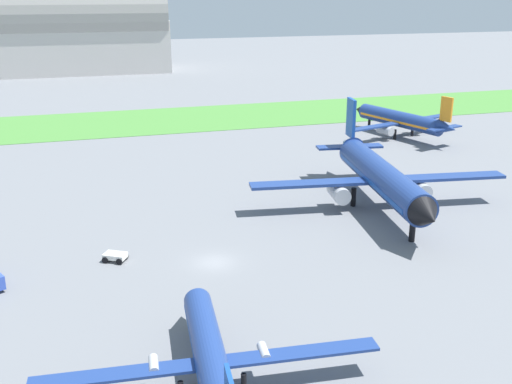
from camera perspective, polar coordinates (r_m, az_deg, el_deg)
The scene contains 7 objects.
ground_plane at distance 66.92m, azimuth -3.95°, elevation -6.62°, with size 600.00×600.00×0.00m, color slate.
grass_taxiway_strip at distance 138.86m, azimuth -10.95°, elevation 6.52°, with size 360.00×28.00×0.08m, color #478438.
airplane_parked_jet_far at distance 125.03m, azimuth 13.53°, elevation 6.61°, with size 26.54×26.27×9.61m.
airplane_foreground_turboprop at distance 46.06m, azimuth -4.29°, elevation -15.34°, with size 25.82×22.13×7.73m.
airplane_midfield_jet at distance 83.10m, azimuth 11.60°, elevation 1.49°, with size 35.33×34.77×12.51m.
baggage_cart_near_gate at distance 68.59m, azimuth -13.11°, elevation -5.91°, with size 2.94×2.71×0.90m.
hangar_distant at distance 227.12m, azimuth -15.89°, elevation 14.92°, with size 56.22×29.10×34.91m.
Camera 1 is at (-12.74, -59.14, 28.59)m, focal length 42.49 mm.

